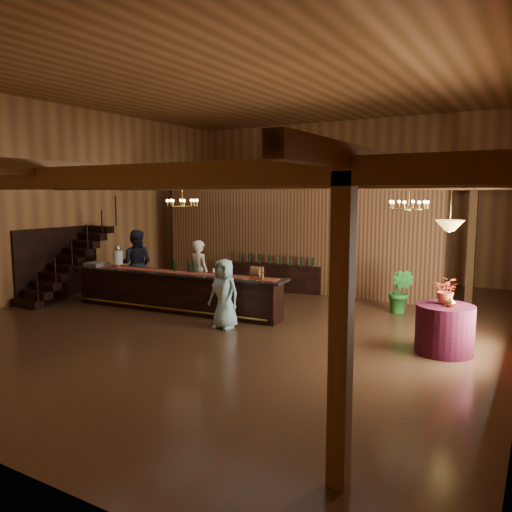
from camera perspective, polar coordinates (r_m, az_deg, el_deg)
The scene contains 27 objects.
floor at distance 12.20m, azimuth -1.37°, elevation -6.96°, with size 14.00×14.00×0.00m, color #472F1C.
ceiling at distance 12.09m, azimuth -1.46°, elevation 19.22°, with size 14.00×14.00×0.00m, color #9C6035.
wall_back at distance 18.17m, azimuth 10.27°, elevation 6.38°, with size 12.00×0.10×5.50m, color #A16D36.
wall_left at distance 15.81m, azimuth -20.40°, elevation 5.92°, with size 0.10×14.00×5.50m, color #A16D36.
beam_grid at distance 12.26m, azimuth -0.17°, elevation 8.41°, with size 11.90×13.90×0.39m.
support_posts at distance 11.49m, azimuth -2.70°, elevation 0.27°, with size 9.20×10.20×3.20m.
partition_wall at distance 15.20m, azimuth 3.89°, elevation 1.79°, with size 9.00×0.18×3.10m, color brown.
staircase at distance 15.05m, azimuth -20.94°, elevation -0.84°, with size 1.00×2.80×2.00m.
backroom_boxes at distance 17.05m, azimuth 7.46°, elevation -1.12°, with size 4.10×0.60×1.10m.
tasting_bar at distance 12.85m, azimuth -9.23°, elevation -4.00°, with size 6.04×1.22×1.01m.
beverage_dispenser at distance 13.90m, azimuth -15.51°, elevation -0.06°, with size 0.26×0.26×0.60m.
glass_rack_tray at distance 14.31m, azimuth -17.73°, elevation -0.90°, with size 0.50×0.50×0.10m, color gray.
raffle_drum at distance 11.53m, azimuth 0.09°, elevation -1.82°, with size 0.34×0.24×0.30m.
bar_bottle_0 at distance 12.88m, azimuth -9.31°, elevation -1.07°, with size 0.07×0.07×0.30m, color black.
bar_bottle_1 at distance 12.64m, azimuth -7.70°, elevation -1.20°, with size 0.07×0.07×0.30m, color black.
bar_bottle_2 at distance 12.56m, azimuth -7.10°, elevation -1.25°, with size 0.07×0.07×0.30m, color black.
backbar_shelf at distance 15.30m, azimuth 2.14°, elevation -2.47°, with size 2.92×0.46×0.82m, color black.
round_table at distance 10.07m, azimuth 20.75°, elevation -7.82°, with size 1.06×1.06×0.92m, color #501124.
chandelier_left at distance 13.12m, azimuth -8.42°, elevation 6.06°, with size 0.80×0.80×0.62m.
chandelier_right at distance 11.03m, azimuth 17.06°, elevation 5.64°, with size 0.80×0.80×0.61m.
pendant_lamp at distance 9.76m, azimuth 21.27°, elevation 3.27°, with size 0.52×0.52×0.90m.
bartender at distance 13.18m, azimuth -6.47°, elevation -2.01°, with size 0.64×0.42×1.77m, color white.
staff_second at distance 14.69m, azimuth -13.52°, elevation -0.86°, with size 0.95×0.74×1.94m, color #1E2133.
guest at distance 11.07m, azimuth -3.66°, elevation -4.32°, with size 0.76×0.49×1.55m, color #A6E0E5.
floor_plant at distance 12.91m, azimuth 16.19°, elevation -3.90°, with size 0.62×0.50×1.12m, color #216C20.
table_flowers at distance 10.02m, azimuth 20.96°, elevation -3.66°, with size 0.47×0.41×0.53m, color #D14E33.
table_vase at distance 9.83m, azimuth 21.37°, elevation -4.57°, with size 0.15×0.15×0.29m, color gold.
Camera 1 is at (6.18, -10.08, 3.00)m, focal length 35.00 mm.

